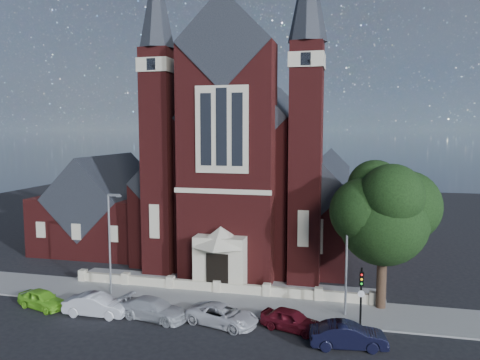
% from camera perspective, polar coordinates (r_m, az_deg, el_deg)
% --- Properties ---
extents(ground, '(120.00, 120.00, 0.00)m').
position_cam_1_polar(ground, '(46.34, 0.20, -10.13)').
color(ground, black).
rests_on(ground, ground).
extents(pavement_strip, '(60.00, 5.00, 0.12)m').
position_cam_1_polar(pavement_strip, '(36.71, -3.65, -14.58)').
color(pavement_strip, gray).
rests_on(pavement_strip, ground).
extents(forecourt_paving, '(26.00, 3.00, 0.14)m').
position_cam_1_polar(forecourt_paving, '(40.33, -1.95, -12.64)').
color(forecourt_paving, gray).
rests_on(forecourt_paving, ground).
extents(forecourt_wall, '(24.00, 0.40, 0.90)m').
position_cam_1_polar(forecourt_wall, '(38.51, -2.76, -13.57)').
color(forecourt_wall, '#BDB296').
rests_on(forecourt_wall, ground).
extents(church, '(20.01, 34.90, 29.20)m').
position_cam_1_polar(church, '(52.47, 2.17, 0.89)').
color(church, '#4A1413').
rests_on(church, ground).
extents(parish_hall, '(12.00, 12.20, 10.24)m').
position_cam_1_polar(parish_hall, '(53.92, -15.88, -3.67)').
color(parish_hall, '#4A1413').
rests_on(parish_hall, ground).
extents(street_tree, '(6.40, 6.60, 10.70)m').
position_cam_1_polar(street_tree, '(34.65, 17.30, -4.15)').
color(street_tree, black).
rests_on(street_tree, ground).
extents(street_lamp_left, '(1.16, 0.22, 8.09)m').
position_cam_1_polar(street_lamp_left, '(37.94, -15.51, -6.85)').
color(street_lamp_left, gray).
rests_on(street_lamp_left, ground).
extents(street_lamp_right, '(1.16, 0.22, 8.09)m').
position_cam_1_polar(street_lamp_right, '(33.40, 13.03, -8.56)').
color(street_lamp_right, gray).
rests_on(street_lamp_right, ground).
extents(traffic_signal, '(0.28, 0.42, 4.00)m').
position_cam_1_polar(traffic_signal, '(32.48, 14.56, -12.74)').
color(traffic_signal, black).
rests_on(traffic_signal, ground).
extents(car_lime_van, '(4.31, 2.68, 1.37)m').
position_cam_1_polar(car_lime_van, '(38.02, -22.96, -13.23)').
color(car_lime_van, '#77D029').
rests_on(car_lime_van, ground).
extents(car_silver_a, '(4.62, 1.71, 1.51)m').
position_cam_1_polar(car_silver_a, '(35.37, -17.08, -14.36)').
color(car_silver_a, '#B5B8BD').
rests_on(car_silver_a, ground).
extents(car_silver_b, '(5.21, 2.88, 1.43)m').
position_cam_1_polar(car_silver_b, '(33.86, -10.46, -15.21)').
color(car_silver_b, '#A9ADB1').
rests_on(car_silver_b, ground).
extents(car_white_suv, '(5.35, 3.52, 1.37)m').
position_cam_1_polar(car_white_suv, '(32.46, -2.14, -16.13)').
color(car_white_suv, silver).
rests_on(car_white_suv, ground).
extents(car_dark_red, '(4.41, 2.85, 1.40)m').
position_cam_1_polar(car_dark_red, '(31.85, 6.28, -16.58)').
color(car_dark_red, '#540E18').
rests_on(car_dark_red, ground).
extents(car_navy, '(4.75, 2.25, 1.50)m').
position_cam_1_polar(car_navy, '(30.11, 13.04, -17.99)').
color(car_navy, black).
rests_on(car_navy, ground).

